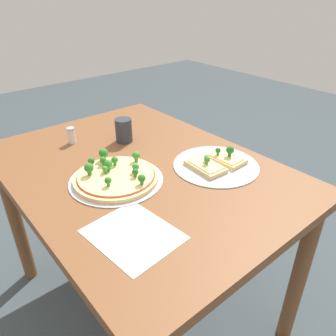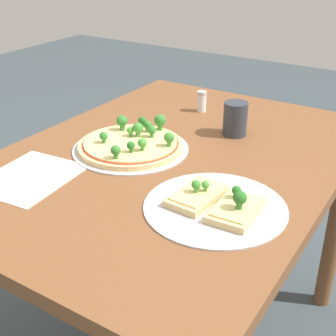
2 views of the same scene
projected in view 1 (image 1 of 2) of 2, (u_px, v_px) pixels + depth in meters
ground_plane at (146, 301)px, 1.59m from camera, size 8.00×8.00×0.00m
dining_table at (140, 189)px, 1.27m from camera, size 1.17×0.85×0.75m
pizza_tray_whole at (116, 176)px, 1.13m from camera, size 0.32×0.32×0.07m
pizza_tray_slice at (216, 163)px, 1.22m from camera, size 0.32×0.32×0.07m
drinking_cup at (124, 130)px, 1.39m from camera, size 0.07×0.07×0.10m
condiment_shaker at (71, 135)px, 1.38m from camera, size 0.03×0.03×0.07m
paper_menu at (133, 234)px, 0.89m from camera, size 0.26×0.22×0.00m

